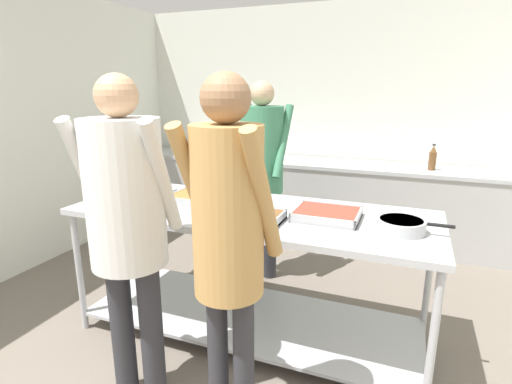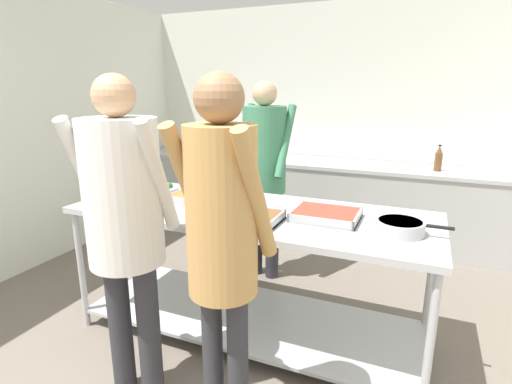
# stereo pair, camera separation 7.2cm
# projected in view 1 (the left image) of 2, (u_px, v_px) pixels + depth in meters

# --- Properties ---
(wall_rear) EXTENTS (4.68, 0.06, 2.65)m
(wall_rear) POSITION_uv_depth(u_px,v_px,m) (320.00, 120.00, 4.84)
(wall_rear) COLOR silver
(wall_rear) RESTS_ON ground_plane
(wall_left) EXTENTS (0.06, 4.42, 2.65)m
(wall_left) POSITION_uv_depth(u_px,v_px,m) (26.00, 130.00, 3.73)
(wall_left) COLOR silver
(wall_left) RESTS_ON ground_plane
(back_counter) EXTENTS (4.52, 0.65, 0.88)m
(back_counter) POSITION_uv_depth(u_px,v_px,m) (310.00, 197.00, 4.73)
(back_counter) COLOR #A8A8A8
(back_counter) RESTS_ON ground_plane
(serving_counter) EXTENTS (2.40, 0.90, 0.92)m
(serving_counter) POSITION_uv_depth(u_px,v_px,m) (251.00, 252.00, 2.73)
(serving_counter) COLOR #ADAFB5
(serving_counter) RESTS_ON ground_plane
(plate_stack) EXTENTS (0.27, 0.27, 0.07)m
(plate_stack) POSITION_uv_depth(u_px,v_px,m) (118.00, 194.00, 2.93)
(plate_stack) COLOR white
(plate_stack) RESTS_ON serving_counter
(broccoli_bowl) EXTENTS (0.19, 0.19, 0.09)m
(broccoli_bowl) POSITION_uv_depth(u_px,v_px,m) (164.00, 190.00, 3.01)
(broccoli_bowl) COLOR #B2B2B7
(broccoli_bowl) RESTS_ON serving_counter
(serving_tray_vegetables) EXTENTS (0.42, 0.31, 0.05)m
(serving_tray_vegetables) POSITION_uv_depth(u_px,v_px,m) (200.00, 198.00, 2.84)
(serving_tray_vegetables) COLOR #ADAFB5
(serving_tray_vegetables) RESTS_ON serving_counter
(serving_tray_greens) EXTENTS (0.44, 0.30, 0.05)m
(serving_tray_greens) POSITION_uv_depth(u_px,v_px,m) (245.00, 217.00, 2.44)
(serving_tray_greens) COLOR #ADAFB5
(serving_tray_greens) RESTS_ON serving_counter
(serving_tray_roast) EXTENTS (0.40, 0.33, 0.05)m
(serving_tray_roast) POSITION_uv_depth(u_px,v_px,m) (327.00, 214.00, 2.48)
(serving_tray_roast) COLOR #ADAFB5
(serving_tray_roast) RESTS_ON serving_counter
(sauce_pan) EXTENTS (0.41, 0.27, 0.07)m
(sauce_pan) POSITION_uv_depth(u_px,v_px,m) (401.00, 225.00, 2.24)
(sauce_pan) COLOR #ADAFB5
(sauce_pan) RESTS_ON serving_counter
(guest_serving_left) EXTENTS (0.53, 0.41, 1.78)m
(guest_serving_left) POSITION_uv_depth(u_px,v_px,m) (127.00, 212.00, 2.03)
(guest_serving_left) COLOR #2D2D33
(guest_serving_left) RESTS_ON ground_plane
(guest_serving_right) EXTENTS (0.43, 0.36, 1.78)m
(guest_serving_right) POSITION_uv_depth(u_px,v_px,m) (228.00, 229.00, 1.74)
(guest_serving_right) COLOR #2D2D33
(guest_serving_right) RESTS_ON ground_plane
(cook_behind_counter) EXTENTS (0.50, 0.38, 1.77)m
(cook_behind_counter) POSITION_uv_depth(u_px,v_px,m) (262.00, 160.00, 3.50)
(cook_behind_counter) COLOR #2D2D33
(cook_behind_counter) RESTS_ON ground_plane
(water_bottle) EXTENTS (0.08, 0.08, 0.27)m
(water_bottle) POSITION_uv_depth(u_px,v_px,m) (433.00, 158.00, 4.09)
(water_bottle) COLOR brown
(water_bottle) RESTS_ON back_counter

